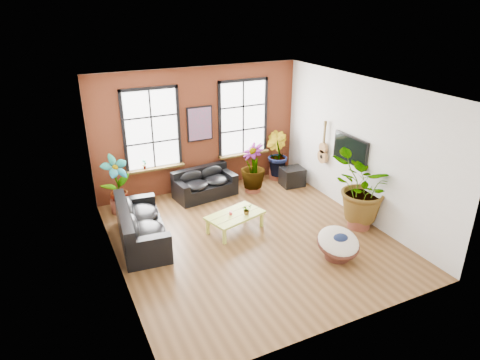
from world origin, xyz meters
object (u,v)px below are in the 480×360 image
object	(u,v)px
sofa_left	(139,226)
papasan_chair	(338,243)
sofa_back	(204,184)
coffee_table	(235,216)

from	to	relation	value
sofa_left	papasan_chair	distance (m)	4.44
sofa_back	sofa_left	distance (m)	2.82
sofa_back	coffee_table	world-z (taller)	sofa_back
sofa_back	papasan_chair	size ratio (longest dim) A/B	1.77
sofa_left	coffee_table	size ratio (longest dim) A/B	1.57
coffee_table	sofa_back	bearing A→B (deg)	72.31
coffee_table	papasan_chair	size ratio (longest dim) A/B	1.48
sofa_back	coffee_table	size ratio (longest dim) A/B	1.20
sofa_back	papasan_chair	bearing A→B (deg)	-78.83
sofa_left	coffee_table	distance (m)	2.24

